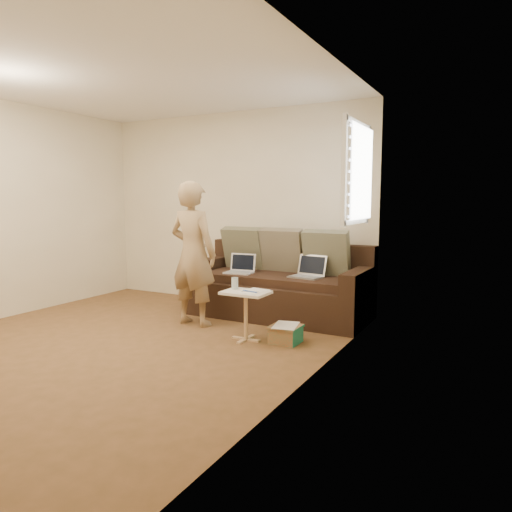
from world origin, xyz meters
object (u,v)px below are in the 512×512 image
at_px(sofa, 278,282).
at_px(laptop_white, 239,273).
at_px(laptop_silver, 306,278).
at_px(striped_box, 286,334).
at_px(person, 193,254).
at_px(side_table, 246,316).
at_px(drinking_glass, 235,283).

height_order(sofa, laptop_white, sofa).
distance_m(laptop_silver, striped_box, 1.00).
height_order(sofa, striped_box, sofa).
xyz_separation_m(laptop_silver, person, (-1.08, -0.74, 0.30)).
bearing_deg(sofa, laptop_silver, -9.04).
relative_size(laptop_silver, striped_box, 1.26).
bearing_deg(person, sofa, -128.00).
height_order(laptop_silver, side_table, laptop_silver).
distance_m(laptop_silver, person, 1.34).
relative_size(laptop_white, person, 0.20).
distance_m(sofa, striped_box, 1.15).
distance_m(laptop_white, side_table, 1.12).
bearing_deg(laptop_white, person, -114.93).
bearing_deg(striped_box, laptop_silver, 99.67).
height_order(sofa, person, person).
relative_size(sofa, striped_box, 7.53).
bearing_deg(laptop_silver, drinking_glass, -105.45).
relative_size(laptop_white, side_table, 0.65).
height_order(person, striped_box, person).
bearing_deg(striped_box, drinking_glass, -175.51).
distance_m(person, side_table, 1.03).
bearing_deg(drinking_glass, striped_box, 4.49).
bearing_deg(person, side_table, 165.32).
xyz_separation_m(side_table, drinking_glass, (-0.16, 0.06, 0.31)).
relative_size(person, striped_box, 5.61).
relative_size(sofa, laptop_white, 6.67).
xyz_separation_m(laptop_white, person, (-0.22, -0.65, 0.30)).
bearing_deg(drinking_glass, sofa, 89.02).
bearing_deg(sofa, side_table, -82.17).
bearing_deg(striped_box, laptop_white, 141.47).
xyz_separation_m(laptop_white, striped_box, (1.01, -0.80, -0.43)).
bearing_deg(side_table, person, 162.83).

